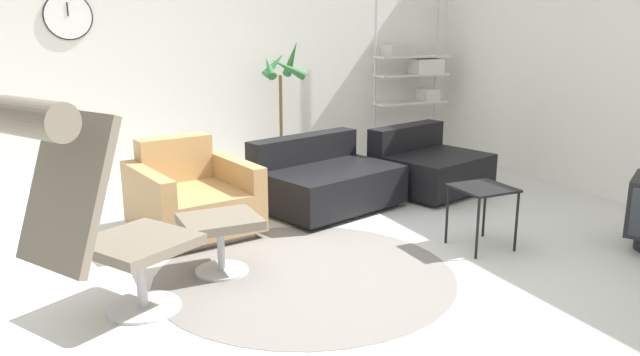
# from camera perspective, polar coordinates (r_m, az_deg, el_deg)

# --- Properties ---
(ground_plane) EXTENTS (12.00, 12.00, 0.00)m
(ground_plane) POSITION_cam_1_polar(r_m,az_deg,el_deg) (4.55, -0.53, -7.22)
(ground_plane) COLOR silver
(wall_back) EXTENTS (12.00, 0.09, 2.80)m
(wall_back) POSITION_cam_1_polar(r_m,az_deg,el_deg) (6.97, -10.79, 11.85)
(wall_back) COLOR silver
(wall_back) RESTS_ON ground_plane
(round_rug) EXTENTS (2.02, 2.02, 0.01)m
(round_rug) POSITION_cam_1_polar(r_m,az_deg,el_deg) (4.25, -1.38, -8.82)
(round_rug) COLOR slate
(round_rug) RESTS_ON ground_plane
(lounge_chair) EXTENTS (1.07, 0.92, 1.31)m
(lounge_chair) POSITION_cam_1_polar(r_m,az_deg,el_deg) (3.50, -20.47, -1.75)
(lounge_chair) COLOR #BCBCC1
(lounge_chair) RESTS_ON ground_plane
(ottoman) EXTENTS (0.51, 0.43, 0.39)m
(ottoman) POSITION_cam_1_polar(r_m,az_deg,el_deg) (4.24, -9.11, -4.75)
(ottoman) COLOR #BCBCC1
(ottoman) RESTS_ON ground_plane
(armchair_red) EXTENTS (0.99, 1.02, 0.73)m
(armchair_red) POSITION_cam_1_polar(r_m,az_deg,el_deg) (5.10, -11.67, -1.97)
(armchair_red) COLOR silver
(armchair_red) RESTS_ON ground_plane
(couch_low) EXTENTS (1.39, 1.17, 0.63)m
(couch_low) POSITION_cam_1_polar(r_m,az_deg,el_deg) (5.63, 0.45, -0.41)
(couch_low) COLOR black
(couch_low) RESTS_ON ground_plane
(couch_second) EXTENTS (1.16, 1.11, 0.63)m
(couch_second) POSITION_cam_1_polar(r_m,az_deg,el_deg) (6.28, 9.85, 0.92)
(couch_second) COLOR black
(couch_second) RESTS_ON ground_plane
(side_table) EXTENTS (0.40, 0.40, 0.47)m
(side_table) POSITION_cam_1_polar(r_m,az_deg,el_deg) (4.77, 14.66, -1.44)
(side_table) COLOR black
(side_table) RESTS_ON ground_plane
(potted_plant) EXTENTS (0.42, 0.44, 1.47)m
(potted_plant) POSITION_cam_1_polar(r_m,az_deg,el_deg) (6.86, -3.50, 4.98)
(potted_plant) COLOR #333338
(potted_plant) RESTS_ON ground_plane
(shelf_unit) EXTENTS (0.94, 0.28, 2.08)m
(shelf_unit) POSITION_cam_1_polar(r_m,az_deg,el_deg) (7.74, 8.70, 9.58)
(shelf_unit) COLOR #BCBCC1
(shelf_unit) RESTS_ON ground_plane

